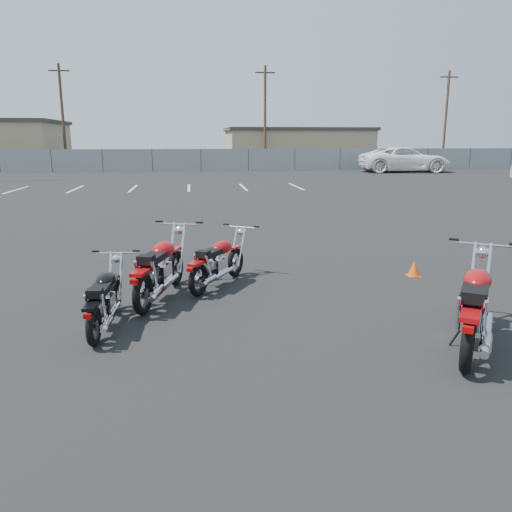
{
  "coord_description": "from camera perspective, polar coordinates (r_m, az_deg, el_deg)",
  "views": [
    {
      "loc": [
        -0.87,
        -7.67,
        2.61
      ],
      "look_at": [
        0.2,
        0.6,
        0.65
      ],
      "focal_mm": 35.0,
      "sensor_mm": 36.0,
      "label": 1
    }
  ],
  "objects": [
    {
      "name": "utility_pole_c",
      "position": [
        47.22,
        1.04,
        15.75
      ],
      "size": [
        1.8,
        0.24,
        9.0
      ],
      "color": "#422C1F",
      "rests_on": "ground"
    },
    {
      "name": "motorcycle_third_red",
      "position": [
        9.03,
        -4.35,
        -0.68
      ],
      "size": [
        1.4,
        1.88,
        0.98
      ],
      "color": "black",
      "rests_on": "ground"
    },
    {
      "name": "motorcycle_rear_red",
      "position": [
        6.94,
        23.75,
        -5.29
      ],
      "size": [
        1.75,
        2.25,
        1.19
      ],
      "color": "black",
      "rests_on": "ground"
    },
    {
      "name": "chainlink_fence",
      "position": [
        42.71,
        -6.31,
        10.86
      ],
      "size": [
        80.06,
        0.06,
        1.8
      ],
      "color": "gray",
      "rests_on": "ground"
    },
    {
      "name": "white_van",
      "position": [
        42.63,
        16.67,
        11.29
      ],
      "size": [
        3.84,
        8.46,
        3.14
      ],
      "primitive_type": "imported",
      "rotation": [
        0.0,
        0.0,
        1.51
      ],
      "color": "white",
      "rests_on": "ground"
    },
    {
      "name": "utility_pole_b",
      "position": [
        49.0,
        -21.23,
        14.8
      ],
      "size": [
        1.8,
        0.24,
        9.0
      ],
      "color": "#422C1F",
      "rests_on": "ground"
    },
    {
      "name": "parking_line_stripes",
      "position": [
        27.84,
        -10.79,
        7.63
      ],
      "size": [
        15.12,
        4.0,
        0.01
      ],
      "color": "silver",
      "rests_on": "ground"
    },
    {
      "name": "utility_pole_d",
      "position": [
        53.81,
        20.87,
        14.61
      ],
      "size": [
        1.8,
        0.24,
        9.0
      ],
      "color": "#422C1F",
      "rests_on": "ground"
    },
    {
      "name": "ground",
      "position": [
        8.15,
        -0.86,
        -5.46
      ],
      "size": [
        120.0,
        120.0,
        0.0
      ],
      "primitive_type": "plane",
      "color": "black",
      "rests_on": "ground"
    },
    {
      "name": "motorcycle_front_red",
      "position": [
        8.4,
        -10.84,
        -1.42
      ],
      "size": [
        1.13,
        2.31,
        1.14
      ],
      "color": "black",
      "rests_on": "ground"
    },
    {
      "name": "motorcycle_second_black",
      "position": [
        7.33,
        -16.86,
        -4.72
      ],
      "size": [
        0.73,
        1.9,
        0.93
      ],
      "color": "black",
      "rests_on": "ground"
    },
    {
      "name": "tan_building_east",
      "position": [
        52.81,
        4.61,
        12.38
      ],
      "size": [
        14.4,
        9.4,
        3.7
      ],
      "color": "tan",
      "rests_on": "ground"
    },
    {
      "name": "training_cone_near",
      "position": [
        10.2,
        17.6,
        -1.37
      ],
      "size": [
        0.25,
        0.25,
        0.3
      ],
      "color": "#EE4B0C",
      "rests_on": "ground"
    }
  ]
}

